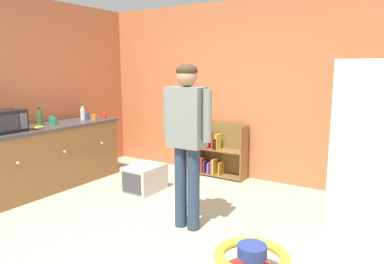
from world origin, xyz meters
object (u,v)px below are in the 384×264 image
at_px(pet_carrier, 144,178).
at_px(microwave, 2,121).
at_px(orange_cup, 94,117).
at_px(banana_bunch, 38,127).
at_px(standing_person, 187,131).
at_px(baby_walker, 252,264).
at_px(green_glass_bottle, 40,118).
at_px(teal_cup, 52,120).
at_px(red_cup, 104,116).
at_px(kitchen_counter, 51,156).
at_px(bookshelf, 219,153).
at_px(green_cup, 54,121).
at_px(clear_bottle, 83,114).
at_px(blue_cup, 86,116).
at_px(refrigerator, 372,150).

bearing_deg(pet_carrier, microwave, -134.51).
bearing_deg(orange_cup, banana_bunch, -88.71).
relative_size(standing_person, baby_walker, 2.88).
bearing_deg(green_glass_bottle, teal_cup, 91.90).
height_order(orange_cup, teal_cup, same).
bearing_deg(red_cup, kitchen_counter, -99.71).
bearing_deg(teal_cup, pet_carrier, 16.58).
distance_m(bookshelf, green_cup, 2.51).
height_order(green_glass_bottle, red_cup, green_glass_bottle).
xyz_separation_m(kitchen_counter, red_cup, (0.16, 0.91, 0.50)).
distance_m(banana_bunch, clear_bottle, 0.92).
bearing_deg(kitchen_counter, green_glass_bottle, -170.51).
distance_m(microwave, teal_cup, 0.85).
xyz_separation_m(microwave, orange_cup, (0.14, 1.36, -0.09)).
xyz_separation_m(standing_person, orange_cup, (-2.23, 0.79, -0.11)).
relative_size(standing_person, red_cup, 18.31).
height_order(kitchen_counter, green_glass_bottle, green_glass_bottle).
height_order(clear_bottle, blue_cup, clear_bottle).
bearing_deg(standing_person, red_cup, 155.73).
distance_m(kitchen_counter, microwave, 0.88).
relative_size(pet_carrier, green_cup, 5.81).
bearing_deg(clear_bottle, kitchen_counter, -89.85).
bearing_deg(pet_carrier, orange_cup, 173.90).
distance_m(green_glass_bottle, blue_cup, 0.81).
relative_size(pet_carrier, blue_cup, 5.81).
bearing_deg(banana_bunch, microwave, -113.69).
bearing_deg(bookshelf, green_glass_bottle, -137.18).
bearing_deg(baby_walker, clear_bottle, 159.12).
distance_m(green_glass_bottle, teal_cup, 0.21).
distance_m(refrigerator, microwave, 4.28).
distance_m(standing_person, teal_cup, 2.56).
bearing_deg(red_cup, green_glass_bottle, -107.93).
bearing_deg(orange_cup, microwave, -96.02).
bearing_deg(green_cup, microwave, -89.41).
height_order(kitchen_counter, baby_walker, kitchen_counter).
xyz_separation_m(pet_carrier, clear_bottle, (-1.24, 0.04, 0.82)).
xyz_separation_m(pet_carrier, orange_cup, (-1.08, 0.12, 0.77)).
distance_m(refrigerator, red_cup, 3.88).
distance_m(standing_person, pet_carrier, 1.60).
xyz_separation_m(bookshelf, orange_cup, (-1.63, -1.06, 0.58)).
xyz_separation_m(clear_bottle, red_cup, (0.16, 0.29, -0.05)).
xyz_separation_m(microwave, green_glass_bottle, (-0.16, 0.63, -0.04)).
height_order(kitchen_counter, red_cup, red_cup).
xyz_separation_m(refrigerator, bookshelf, (-2.25, 0.97, -0.52)).
relative_size(banana_bunch, green_glass_bottle, 0.63).
height_order(baby_walker, green_cup, green_cup).
xyz_separation_m(clear_bottle, orange_cup, (0.16, 0.08, -0.05)).
height_order(bookshelf, banana_bunch, banana_bunch).
relative_size(green_glass_bottle, teal_cup, 2.59).
height_order(green_glass_bottle, blue_cup, green_glass_bottle).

